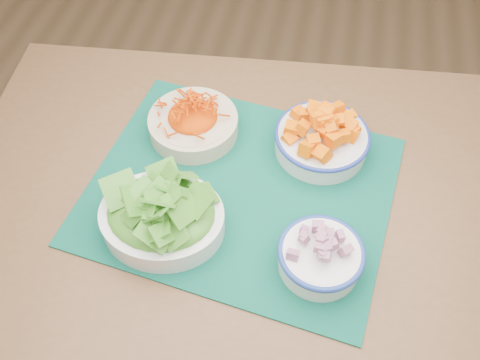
# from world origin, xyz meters

# --- Properties ---
(ground) EXTENTS (4.00, 4.00, 0.00)m
(ground) POSITION_xyz_m (0.00, 0.00, 0.00)
(ground) COLOR olive
(ground) RESTS_ON ground
(table) EXTENTS (1.34, 0.96, 0.75)m
(table) POSITION_xyz_m (0.11, -0.35, 0.66)
(table) COLOR brown
(table) RESTS_ON ground
(placemat) EXTENTS (0.66, 0.57, 0.00)m
(placemat) POSITION_xyz_m (0.06, -0.34, 0.75)
(placemat) COLOR #023529
(placemat) RESTS_ON table
(carrot_bowl) EXTENTS (0.20, 0.20, 0.08)m
(carrot_bowl) POSITION_xyz_m (-0.07, -0.20, 0.79)
(carrot_bowl) COLOR beige
(carrot_bowl) RESTS_ON placemat
(squash_bowl) EXTENTS (0.23, 0.23, 0.10)m
(squash_bowl) POSITION_xyz_m (0.21, -0.20, 0.80)
(squash_bowl) COLOR silver
(squash_bowl) RESTS_ON placemat
(lettuce_bowl) EXTENTS (0.24, 0.21, 0.10)m
(lettuce_bowl) POSITION_xyz_m (-0.07, -0.46, 0.80)
(lettuce_bowl) COLOR white
(lettuce_bowl) RESTS_ON placemat
(onion_bowl) EXTENTS (0.16, 0.16, 0.08)m
(onion_bowl) POSITION_xyz_m (0.23, -0.48, 0.79)
(onion_bowl) COLOR white
(onion_bowl) RESTS_ON placemat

